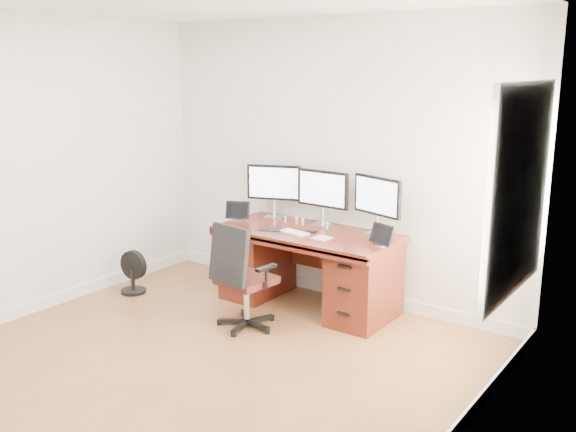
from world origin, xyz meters
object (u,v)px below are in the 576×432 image
Objects in this scene: floor_fan at (132,273)px; keyboard at (294,232)px; office_chair at (243,294)px; monitor_center at (323,191)px; desk at (308,266)px.

floor_fan is 1.78m from keyboard.
floor_fan is 1.59× the size of keyboard.
floor_fan is at bearing -152.11° from keyboard.
office_chair is 0.76m from keyboard.
office_chair is at bearing -98.21° from monitor_center.
office_chair is 1.48m from floor_fan.
floor_fan is at bearing -156.36° from desk.
office_chair is 1.72× the size of monitor_center.
floor_fan is 0.79× the size of monitor_center.
desk is 0.79m from office_chair.
desk is at bearing 83.84° from office_chair.
monitor_center reaches higher than keyboard.
keyboard reaches higher than floor_fan.
floor_fan is (-1.65, -0.72, -0.19)m from desk.
keyboard is at bearing 84.66° from office_chair.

